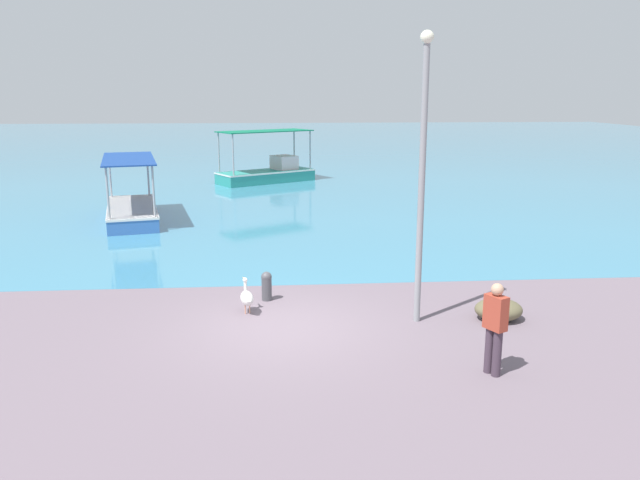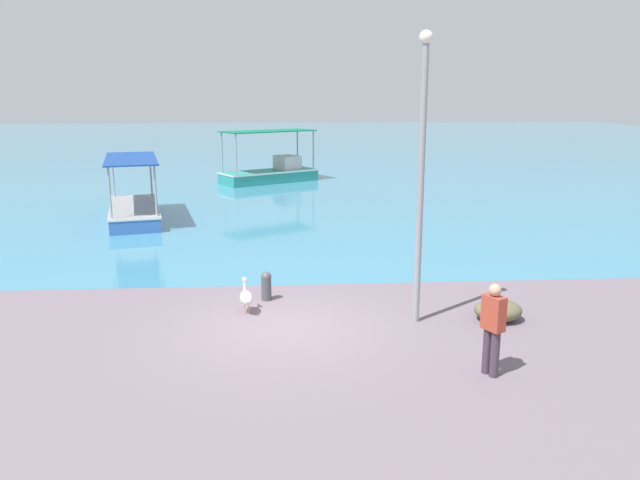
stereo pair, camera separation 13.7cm
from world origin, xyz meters
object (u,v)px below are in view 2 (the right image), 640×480
object	(u,v)px
lamp_post	(421,166)
mooring_bollard	(266,285)
pelican	(246,297)
fisherman_standing	(493,327)
net_pile	(498,310)
fishing_boat_far_right	(134,208)
fishing_boat_outer	(271,171)

from	to	relation	value
lamp_post	mooring_bollard	bearing A→B (deg)	153.19
mooring_bollard	pelican	bearing A→B (deg)	-116.50
fisherman_standing	net_pile	distance (m)	2.95
pelican	fisherman_standing	size ratio (longest dim) A/B	0.47
pelican	net_pile	distance (m)	5.62
pelican	mooring_bollard	size ratio (longest dim) A/B	1.12
net_pile	fishing_boat_far_right	bearing A→B (deg)	131.33
fisherman_standing	net_pile	xyz separation A→B (m)	(1.08, 2.66, -0.67)
pelican	lamp_post	bearing A→B (deg)	-11.81
fishing_boat_far_right	net_pile	world-z (taller)	fishing_boat_far_right
fishing_boat_far_right	fishing_boat_outer	world-z (taller)	fishing_boat_outer
mooring_bollard	fisherman_standing	xyz separation A→B (m)	(4.03, -4.40, 0.53)
fishing_boat_outer	lamp_post	bearing A→B (deg)	-81.47
lamp_post	fisherman_standing	xyz separation A→B (m)	(0.74, -2.73, -2.51)
lamp_post	fisherman_standing	bearing A→B (deg)	-74.92
fishing_boat_outer	mooring_bollard	world-z (taller)	fishing_boat_outer
fishing_boat_outer	pelican	size ratio (longest dim) A/B	7.08
fishing_boat_far_right	lamp_post	bearing A→B (deg)	-53.84
fishing_boat_outer	net_pile	xyz separation A→B (m)	(5.16, -22.37, -0.36)
pelican	fisherman_standing	world-z (taller)	fisherman_standing
fishing_boat_outer	mooring_bollard	xyz separation A→B (m)	(0.04, -20.63, -0.21)
lamp_post	fishing_boat_outer	bearing A→B (deg)	98.53
mooring_bollard	fisherman_standing	world-z (taller)	fisherman_standing
fisherman_standing	mooring_bollard	bearing A→B (deg)	132.54
fishing_boat_far_right	lamp_post	world-z (taller)	lamp_post
mooring_bollard	lamp_post	bearing A→B (deg)	-26.81
fishing_boat_outer	net_pile	world-z (taller)	fishing_boat_outer
fishing_boat_far_right	fisherman_standing	xyz separation A→B (m)	(9.38, -14.56, 0.43)
fisherman_standing	fishing_boat_outer	bearing A→B (deg)	99.25
fisherman_standing	net_pile	bearing A→B (deg)	67.92
fishing_boat_outer	pelican	world-z (taller)	fishing_boat_outer
mooring_bollard	net_pile	size ratio (longest dim) A/B	0.68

